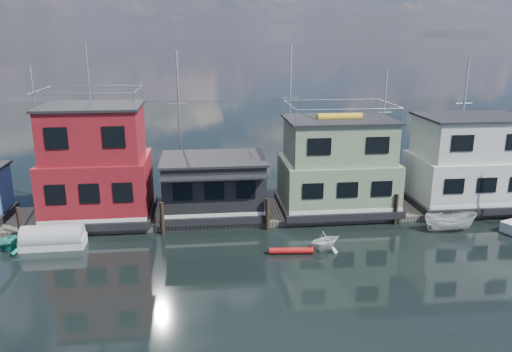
{
  "coord_description": "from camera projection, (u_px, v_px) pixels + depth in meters",
  "views": [
    {
      "loc": [
        -1.25,
        -22.15,
        12.74
      ],
      "look_at": [
        2.54,
        12.0,
        3.0
      ],
      "focal_mm": 35.0,
      "sensor_mm": 36.0,
      "label": 1
    }
  ],
  "objects": [
    {
      "name": "red_kayak",
      "position": [
        291.0,
        251.0,
        30.07
      ],
      "size": [
        2.68,
        0.61,
        0.39
      ],
      "primitive_type": "cylinder",
      "rotation": [
        0.0,
        1.57,
        -0.08
      ],
      "color": "#B51513",
      "rests_on": "ground"
    },
    {
      "name": "pilings",
      "position": [
        218.0,
        216.0,
        33.25
      ],
      "size": [
        42.28,
        0.28,
        2.2
      ],
      "color": "#2D2116",
      "rests_on": "ground"
    },
    {
      "name": "background_masts",
      "position": [
        275.0,
        126.0,
        40.99
      ],
      "size": [
        36.4,
        0.16,
        12.0
      ],
      "color": "silver",
      "rests_on": "ground"
    },
    {
      "name": "houseboat_white",
      "position": [
        468.0,
        163.0,
        37.26
      ],
      "size": [
        8.4,
        5.9,
        6.66
      ],
      "color": "black",
      "rests_on": "dock"
    },
    {
      "name": "houseboat_dark",
      "position": [
        214.0,
        185.0,
        35.53
      ],
      "size": [
        7.4,
        6.1,
        4.06
      ],
      "color": "black",
      "rests_on": "dock"
    },
    {
      "name": "houseboat_red",
      "position": [
        96.0,
        165.0,
        34.24
      ],
      "size": [
        7.4,
        5.9,
        11.86
      ],
      "color": "black",
      "rests_on": "dock"
    },
    {
      "name": "ground",
      "position": [
        232.0,
        301.0,
        24.79
      ],
      "size": [
        160.0,
        160.0,
        0.0
      ],
      "primitive_type": "plane",
      "color": "black",
      "rests_on": "ground"
    },
    {
      "name": "houseboat_green",
      "position": [
        337.0,
        166.0,
        36.19
      ],
      "size": [
        8.4,
        5.9,
        7.03
      ],
      "color": "black",
      "rests_on": "dock"
    },
    {
      "name": "dock",
      "position": [
        221.0,
        214.0,
        36.21
      ],
      "size": [
        48.0,
        5.0,
        0.4
      ],
      "primitive_type": "cube",
      "color": "#595147",
      "rests_on": "ground"
    },
    {
      "name": "dinghy_white",
      "position": [
        325.0,
        240.0,
        30.6
      ],
      "size": [
        2.9,
        2.76,
        1.2
      ],
      "primitive_type": "imported",
      "rotation": [
        0.0,
        0.0,
        2.02
      ],
      "color": "silver",
      "rests_on": "ground"
    },
    {
      "name": "motorboat",
      "position": [
        450.0,
        222.0,
        33.42
      ],
      "size": [
        3.6,
        1.71,
        1.34
      ],
      "primitive_type": "imported",
      "rotation": [
        0.0,
        0.0,
        1.45
      ],
      "color": "silver",
      "rests_on": "ground"
    },
    {
      "name": "tarp_runabout",
      "position": [
        53.0,
        239.0,
        30.9
      ],
      "size": [
        3.85,
        1.63,
        1.55
      ],
      "rotation": [
        0.0,
        0.0,
        0.02
      ],
      "color": "silver",
      "rests_on": "ground"
    },
    {
      "name": "dinghy_teal",
      "position": [
        36.0,
        238.0,
        31.38
      ],
      "size": [
        4.96,
        4.2,
        0.87
      ],
      "primitive_type": "imported",
      "rotation": [
        0.0,
        0.0,
        1.9
      ],
      "color": "teal",
      "rests_on": "ground"
    }
  ]
}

